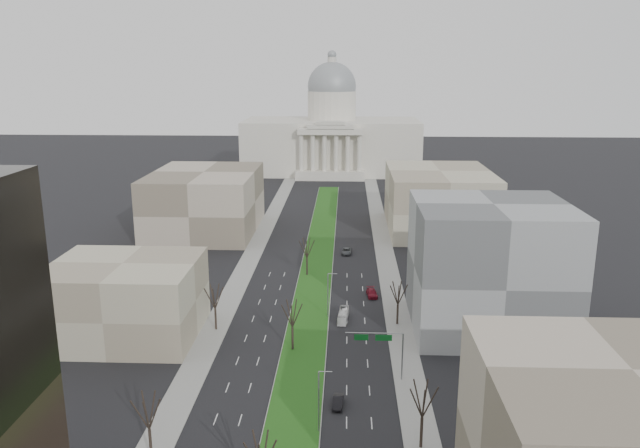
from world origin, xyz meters
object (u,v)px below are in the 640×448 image
(car_black, at_px, (338,402))
(car_grey_far, at_px, (347,251))
(car_red, at_px, (372,293))
(box_van, at_px, (343,315))

(car_black, relative_size, car_grey_far, 0.81)
(car_red, xyz_separation_m, box_van, (-6.10, -13.38, 0.26))
(car_grey_far, bearing_deg, car_red, -76.13)
(car_red, bearing_deg, car_grey_far, 94.78)
(car_black, distance_m, car_red, 45.58)
(car_black, bearing_deg, car_red, 84.71)
(car_black, distance_m, box_van, 31.72)
(car_grey_far, bearing_deg, box_van, -86.97)
(car_red, relative_size, car_grey_far, 0.98)
(car_black, height_order, box_van, box_van)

